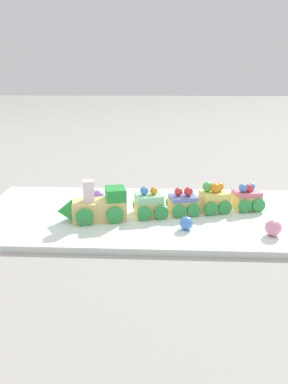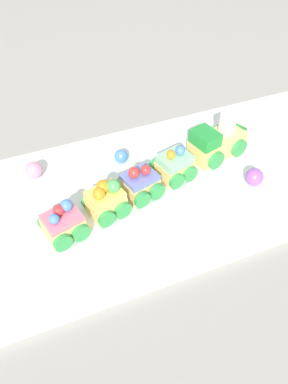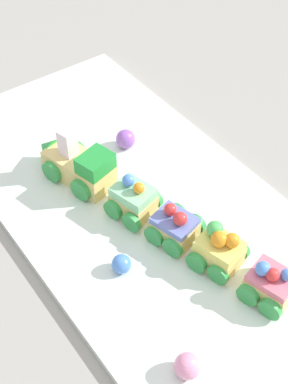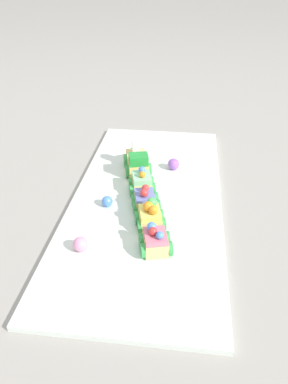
{
  "view_description": "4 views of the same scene",
  "coord_description": "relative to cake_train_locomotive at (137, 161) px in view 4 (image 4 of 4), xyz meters",
  "views": [
    {
      "loc": [
        0.0,
        0.76,
        0.3
      ],
      "look_at": [
        0.04,
        0.01,
        0.06
      ],
      "focal_mm": 35.0,
      "sensor_mm": 36.0,
      "label": 1
    },
    {
      "loc": [
        -0.21,
        -0.42,
        0.47
      ],
      "look_at": [
        -0.05,
        -0.02,
        0.04
      ],
      "focal_mm": 35.0,
      "sensor_mm": 36.0,
      "label": 2
    },
    {
      "loc": [
        -0.39,
        0.31,
        0.59
      ],
      "look_at": [
        0.01,
        0.01,
        0.06
      ],
      "focal_mm": 50.0,
      "sensor_mm": 36.0,
      "label": 3
    },
    {
      "loc": [
        -0.75,
        -0.09,
        0.52
      ],
      "look_at": [
        -0.05,
        0.0,
        0.06
      ],
      "focal_mm": 35.0,
      "sensor_mm": 36.0,
      "label": 4
    }
  ],
  "objects": [
    {
      "name": "ground_plane",
      "position": [
        -0.14,
        -0.04,
        -0.04
      ],
      "size": [
        10.0,
        10.0,
        0.0
      ],
      "primitive_type": "plane",
      "color": "gray"
    },
    {
      "name": "display_board",
      "position": [
        -0.14,
        -0.04,
        -0.03
      ],
      "size": [
        0.8,
        0.36,
        0.01
      ],
      "primitive_type": "cube",
      "color": "silver",
      "rests_on": "ground_plane"
    },
    {
      "name": "cake_train_locomotive",
      "position": [
        0.0,
        0.0,
        0.0
      ],
      "size": [
        0.14,
        0.09,
        0.08
      ],
      "rotation": [
        0.0,
        0.0,
        0.25
      ],
      "color": "#E5C675",
      "rests_on": "display_board"
    },
    {
      "name": "cake_car_mint",
      "position": [
        -0.11,
        -0.03,
        -0.0
      ],
      "size": [
        0.07,
        0.07,
        0.06
      ],
      "rotation": [
        0.0,
        0.0,
        0.25
      ],
      "color": "#E5C675",
      "rests_on": "display_board"
    },
    {
      "name": "cake_car_blueberry",
      "position": [
        -0.18,
        -0.05,
        -0.01
      ],
      "size": [
        0.07,
        0.07,
        0.06
      ],
      "rotation": [
        0.0,
        0.0,
        0.25
      ],
      "color": "#E5C675",
      "rests_on": "display_board"
    },
    {
      "name": "cake_car_lemon",
      "position": [
        -0.25,
        -0.06,
        -0.0
      ],
      "size": [
        0.07,
        0.07,
        0.06
      ],
      "rotation": [
        0.0,
        0.0,
        0.25
      ],
      "color": "#E5C675",
      "rests_on": "display_board"
    },
    {
      "name": "cake_car_strawberry",
      "position": [
        -0.32,
        -0.08,
        -0.0
      ],
      "size": [
        0.07,
        0.07,
        0.06
      ],
      "rotation": [
        0.0,
        0.0,
        0.25
      ],
      "color": "#E5C675",
      "rests_on": "display_board"
    },
    {
      "name": "gumball_blue",
      "position": [
        -0.18,
        0.04,
        -0.01
      ],
      "size": [
        0.03,
        0.03,
        0.03
      ],
      "primitive_type": "sphere",
      "color": "#4C84E0",
      "rests_on": "display_board"
    },
    {
      "name": "gumball_purple",
      "position": [
        0.01,
        -0.1,
        -0.01
      ],
      "size": [
        0.03,
        0.03,
        0.03
      ],
      "primitive_type": "sphere",
      "color": "#9956C6",
      "rests_on": "display_board"
    },
    {
      "name": "gumball_pink",
      "position": [
        -0.34,
        0.06,
        -0.01
      ],
      "size": [
        0.03,
        0.03,
        0.03
      ],
      "primitive_type": "sphere",
      "color": "pink",
      "rests_on": "display_board"
    }
  ]
}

